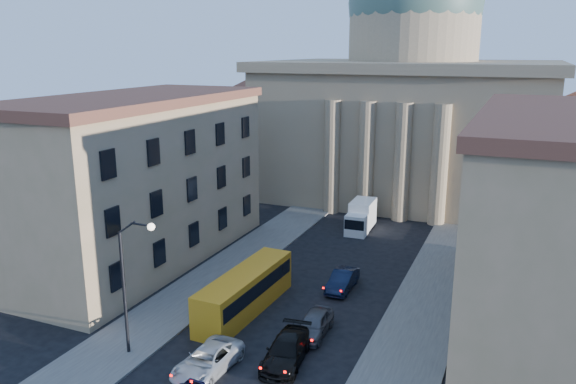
{
  "coord_description": "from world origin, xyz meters",
  "views": [
    {
      "loc": [
        13.94,
        -17.08,
        18.46
      ],
      "look_at": [
        -0.78,
        17.64,
        8.83
      ],
      "focal_mm": 35.0,
      "sensor_mm": 36.0,
      "label": 1
    }
  ],
  "objects": [
    {
      "name": "sidewalk_left",
      "position": [
        -8.5,
        18.0,
        0.07
      ],
      "size": [
        5.0,
        60.0,
        0.15
      ],
      "primitive_type": "cube",
      "color": "#504D49",
      "rests_on": "ground"
    },
    {
      "name": "street_lamp",
      "position": [
        -6.97,
        8.0,
        5.29
      ],
      "size": [
        2.62,
        0.44,
        8.83
      ],
      "color": "black",
      "rests_on": "ground"
    },
    {
      "name": "car_left_mid",
      "position": [
        -1.89,
        8.15,
        0.73
      ],
      "size": [
        2.67,
        5.39,
        1.47
      ],
      "primitive_type": "imported",
      "rotation": [
        0.0,
        0.0,
        -0.05
      ],
      "color": "silver",
      "rests_on": "ground"
    },
    {
      "name": "building_left",
      "position": [
        -17.0,
        22.0,
        7.42
      ],
      "size": [
        11.6,
        26.6,
        14.7
      ],
      "color": "tan",
      "rests_on": "ground"
    },
    {
      "name": "building_right",
      "position": [
        17.0,
        22.0,
        7.42
      ],
      "size": [
        11.6,
        26.6,
        14.7
      ],
      "color": "tan",
      "rests_on": "ground"
    },
    {
      "name": "car_right_distant",
      "position": [
        1.84,
        22.49,
        0.75
      ],
      "size": [
        1.62,
        4.58,
        1.5
      ],
      "primitive_type": "imported",
      "rotation": [
        0.0,
        0.0,
        0.01
      ],
      "color": "black",
      "rests_on": "ground"
    },
    {
      "name": "church",
      "position": [
        0.0,
        55.47,
        11.88
      ],
      "size": [
        68.02,
        28.76,
        36.6
      ],
      "color": "#8F7658",
      "rests_on": "ground"
    },
    {
      "name": "box_truck",
      "position": [
        -0.96,
        37.58,
        1.43
      ],
      "size": [
        2.34,
        5.56,
        3.01
      ],
      "rotation": [
        0.0,
        0.0,
        0.04
      ],
      "color": "silver",
      "rests_on": "ground"
    },
    {
      "name": "car_right_mid",
      "position": [
        1.96,
        10.92,
        0.78
      ],
      "size": [
        2.82,
        5.62,
        1.57
      ],
      "primitive_type": "imported",
      "rotation": [
        0.0,
        0.0,
        0.12
      ],
      "color": "black",
      "rests_on": "ground"
    },
    {
      "name": "sidewalk_right",
      "position": [
        8.5,
        18.0,
        0.07
      ],
      "size": [
        5.0,
        60.0,
        0.15
      ],
      "primitive_type": "cube",
      "color": "#504D49",
      "rests_on": "ground"
    },
    {
      "name": "car_right_far",
      "position": [
        2.31,
        14.81,
        0.76
      ],
      "size": [
        2.0,
        4.56,
        1.53
      ],
      "primitive_type": "imported",
      "rotation": [
        0.0,
        0.0,
        0.04
      ],
      "color": "#47484C",
      "rests_on": "ground"
    },
    {
      "name": "city_bus",
      "position": [
        -3.5,
        16.16,
        1.6
      ],
      "size": [
        2.83,
        10.66,
        2.98
      ],
      "rotation": [
        0.0,
        0.0,
        -0.04
      ],
      "color": "orange",
      "rests_on": "ground"
    }
  ]
}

